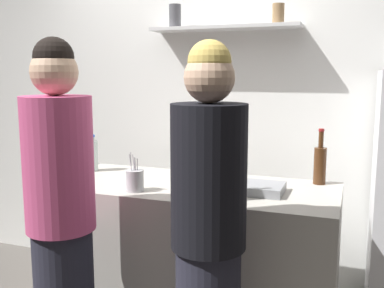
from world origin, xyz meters
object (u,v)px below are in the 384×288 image
Objects in this scene: water_bottle_plastic at (91,155)px; person_blonde at (208,236)px; wine_bottle_pale_glass at (227,177)px; baking_pan at (253,188)px; utensil_holder at (135,180)px; wine_bottle_amber_glass at (320,164)px; person_pink_top at (61,219)px.

water_bottle_plastic is 0.14× the size of person_blonde.
person_blonde is (0.02, -0.38, -0.19)m from wine_bottle_pale_glass.
baking_pan is 0.60m from person_blonde.
utensil_holder is at bearing -103.25° from person_blonde.
baking_pan is at bearing -135.84° from wine_bottle_amber_glass.
person_blonde is at bearing 129.08° from person_pink_top.
person_blonde is at bearing -86.74° from wine_bottle_pale_glass.
water_bottle_plastic is at bearing -104.11° from person_blonde.
wine_bottle_pale_glass is 0.98× the size of wine_bottle_amber_glass.
wine_bottle_amber_glass is 0.19× the size of person_pink_top.
utensil_holder is at bearing -35.80° from water_bottle_plastic.
wine_bottle_pale_glass is 0.19× the size of person_blonde.
wine_bottle_pale_glass is at bearing -114.00° from baking_pan.
wine_bottle_amber_glass is at bearing 5.77° from water_bottle_plastic.
wine_bottle_amber_glass is at bearing 28.73° from utensil_holder.
wine_bottle_pale_glass reaches higher than utensil_holder.
baking_pan is 1.19m from water_bottle_plastic.
person_blonde reaches higher than water_bottle_plastic.
water_bottle_plastic reaches higher than utensil_holder.
water_bottle_plastic is (-1.08, 0.39, -0.02)m from wine_bottle_pale_glass.
wine_bottle_amber_glass reaches higher than utensil_holder.
wine_bottle_amber_glass is at bearing 176.72° from person_blonde.
baking_pan is 1.05m from person_pink_top.
person_pink_top is at bearing -141.61° from baking_pan.
person_pink_top is 0.75m from person_blonde.
person_blonde reaches higher than wine_bottle_pale_glass.
baking_pan is 0.68m from utensil_holder.
water_bottle_plastic reaches higher than baking_pan.
wine_bottle_pale_glass is 0.87m from person_pink_top.
person_pink_top reaches higher than utensil_holder.
utensil_holder is 0.68× the size of wine_bottle_pale_glass.
wine_bottle_amber_glass is 1.03m from person_blonde.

